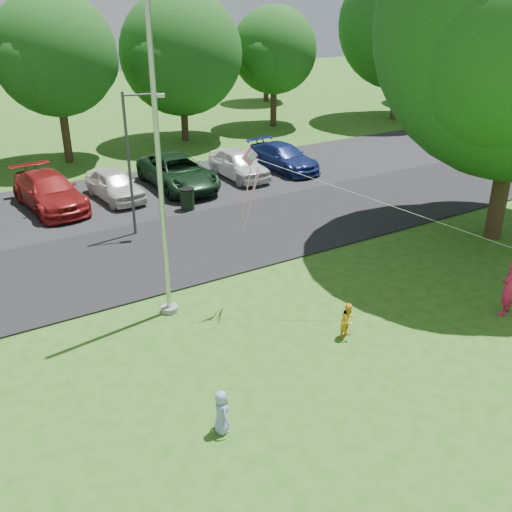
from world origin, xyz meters
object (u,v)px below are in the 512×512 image
flagpole (159,173)px  child_yellow (348,320)px  kite (259,175)px  woman (509,286)px  child_blue (222,412)px  street_lamp (134,152)px  trash_can (187,200)px

flagpole → child_yellow: bearing=-46.7°
child_yellow → kite: bearing=94.6°
woman → flagpole: bearing=-48.2°
woman → child_blue: size_ratio=1.76×
street_lamp → trash_can: size_ratio=5.43×
kite → street_lamp: bearing=90.6°
flagpole → kite: bearing=-20.0°
trash_can → woman: 13.26m
child_yellow → flagpole: bearing=117.8°
trash_can → kite: 9.15m
child_blue → child_yellow: bearing=-64.8°
street_lamp → child_blue: street_lamp is taller
woman → kite: 7.76m
woman → street_lamp: bearing=-74.7°
street_lamp → flagpole: bearing=-87.7°
flagpole → child_blue: bearing=-101.8°
trash_can → child_blue: bearing=-112.4°
child_blue → kite: 6.57m
trash_can → child_yellow: (-0.56, -11.17, 0.01)m
street_lamp → woman: (6.75, -11.18, -2.32)m
kite → woman: bearing=-44.9°
street_lamp → woman: size_ratio=3.00×
child_blue → trash_can: bearing=-14.6°
child_blue → flagpole: bearing=-4.0°
trash_can → flagpole: bearing=-119.0°
flagpole → child_yellow: (3.55, -3.76, -3.66)m
child_yellow → woman: bearing=-32.7°
child_yellow → child_blue: size_ratio=0.99×
street_lamp → woman: bearing=-42.9°
woman → child_yellow: (-4.66, 1.43, -0.39)m
street_lamp → trash_can: (2.65, 1.43, -2.72)m
trash_can → child_yellow: child_yellow is taller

